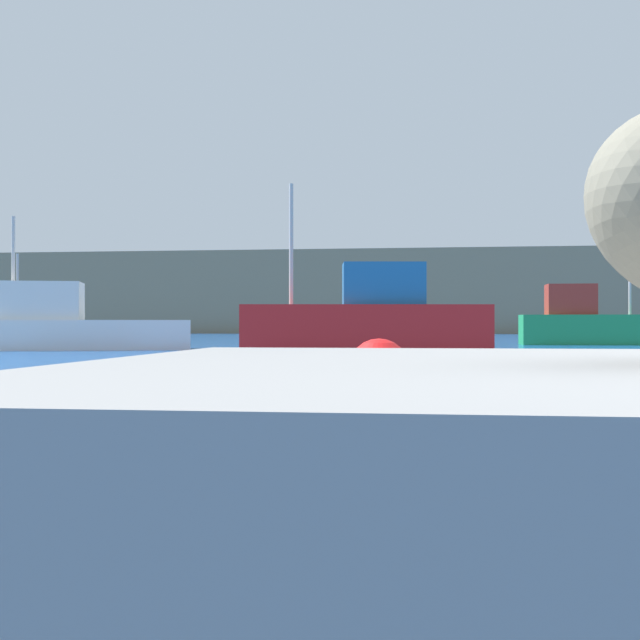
{
  "coord_description": "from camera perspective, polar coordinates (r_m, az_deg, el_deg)",
  "views": [
    {
      "loc": [
        -1.93,
        -2.32,
        0.9
      ],
      "look_at": [
        -5.26,
        22.78,
        1.02
      ],
      "focal_mm": 47.07,
      "sensor_mm": 36.0,
      "label": 1
    }
  ],
  "objects": [
    {
      "name": "hillside_backdrop",
      "position": [
        83.19,
        8.89,
        1.78
      ],
      "size": [
        140.0,
        15.17,
        7.73
      ],
      "primitive_type": "cube",
      "color": "#7F755B",
      "rests_on": "ground"
    },
    {
      "name": "fishing_boat_green",
      "position": [
        37.81,
        17.58,
        -0.21
      ],
      "size": [
        5.75,
        1.88,
        5.58
      ],
      "rotation": [
        0.0,
        0.0,
        0.02
      ],
      "color": "#1E8C4C",
      "rests_on": "ground"
    },
    {
      "name": "fishing_boat_white",
      "position": [
        30.38,
        -16.73,
        -0.34
      ],
      "size": [
        7.86,
        4.39,
        4.61
      ],
      "rotation": [
        0.0,
        0.0,
        3.44
      ],
      "color": "white",
      "rests_on": "ground"
    },
    {
      "name": "fishing_boat_red",
      "position": [
        24.11,
        3.26,
        -0.17
      ],
      "size": [
        7.26,
        2.88,
        4.93
      ],
      "rotation": [
        0.0,
        0.0,
        3.28
      ],
      "color": "red",
      "rests_on": "ground"
    },
    {
      "name": "mooring_buoy",
      "position": [
        9.9,
        4.04,
        -3.37
      ],
      "size": [
        0.73,
        0.73,
        0.73
      ],
      "primitive_type": "sphere",
      "color": "red",
      "rests_on": "ground"
    }
  ]
}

